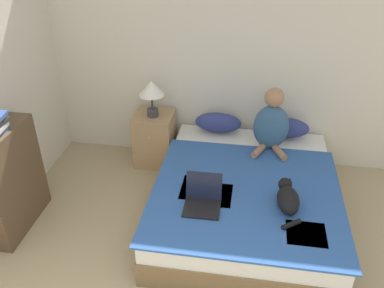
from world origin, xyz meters
TOP-DOWN VIEW (x-y plane):
  - wall_back at (0.00, 3.53)m, footprint 5.09×0.05m
  - bed at (0.25, 2.43)m, footprint 1.71×2.06m
  - pillow_near at (-0.12, 3.32)m, footprint 0.52×0.23m
  - pillow_far at (0.63, 3.32)m, footprint 0.52×0.23m
  - person_sitting at (0.45, 3.05)m, footprint 0.37×0.36m
  - cat_tabby at (0.60, 2.09)m, footprint 0.22×0.53m
  - laptop_open at (-0.12, 1.99)m, footprint 0.32×0.32m
  - nightstand at (-0.85, 3.25)m, footprint 0.44×0.44m
  - table_lamp at (-0.85, 3.22)m, footprint 0.28×0.28m
  - bookshelf at (-1.89, 1.97)m, footprint 0.24×0.77m

SIDE VIEW (x-z plane):
  - bed at x=0.25m, z-range 0.00..0.44m
  - nightstand at x=-0.85m, z-range 0.00..0.63m
  - laptop_open at x=-0.12m, z-range 0.36..0.63m
  - bookshelf at x=-1.89m, z-range 0.00..1.02m
  - cat_tabby at x=0.60m, z-range 0.44..0.63m
  - pillow_near at x=-0.12m, z-range 0.44..0.66m
  - pillow_far at x=0.63m, z-range 0.44..0.66m
  - person_sitting at x=0.45m, z-range 0.39..1.07m
  - table_lamp at x=-0.85m, z-range 0.72..1.14m
  - wall_back at x=0.00m, z-range 0.00..2.55m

